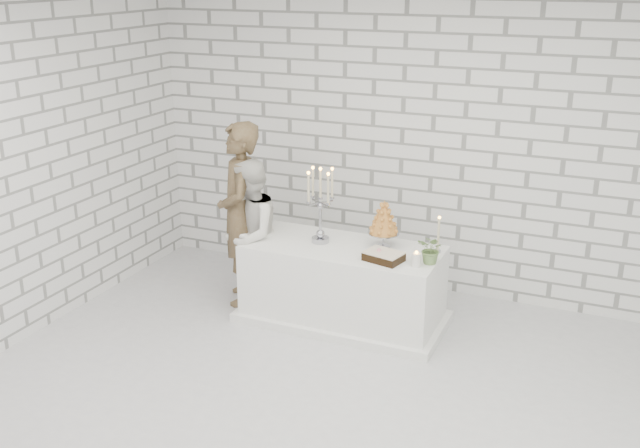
# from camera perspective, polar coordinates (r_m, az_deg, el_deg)

# --- Properties ---
(ground) EXTENTS (6.00, 5.00, 0.01)m
(ground) POSITION_cam_1_polar(r_m,az_deg,el_deg) (5.77, 1.07, -14.20)
(ground) COLOR silver
(ground) RESTS_ON ground
(wall_back) EXTENTS (6.00, 0.01, 3.00)m
(wall_back) POSITION_cam_1_polar(r_m,az_deg,el_deg) (7.38, 8.63, 5.91)
(wall_back) COLOR white
(wall_back) RESTS_ON ground
(wall_front) EXTENTS (6.00, 0.01, 3.00)m
(wall_front) POSITION_cam_1_polar(r_m,az_deg,el_deg) (3.16, -16.92, -13.94)
(wall_front) COLOR white
(wall_front) RESTS_ON ground
(wall_left) EXTENTS (0.01, 5.00, 3.00)m
(wall_left) POSITION_cam_1_polar(r_m,az_deg,el_deg) (6.77, -23.04, 3.35)
(wall_left) COLOR white
(wall_left) RESTS_ON ground
(cake_table) EXTENTS (1.80, 0.80, 0.75)m
(cake_table) POSITION_cam_1_polar(r_m,az_deg,el_deg) (6.93, 1.75, -4.63)
(cake_table) COLOR white
(cake_table) RESTS_ON ground
(groom) EXTENTS (0.70, 0.79, 1.81)m
(groom) POSITION_cam_1_polar(r_m,az_deg,el_deg) (7.21, -6.17, 0.77)
(groom) COLOR brown
(groom) RESTS_ON ground
(bride) EXTENTS (0.71, 0.83, 1.48)m
(bride) POSITION_cam_1_polar(r_m,az_deg,el_deg) (7.13, -5.47, -0.84)
(bride) COLOR white
(bride) RESTS_ON ground
(candelabra) EXTENTS (0.34, 0.34, 0.72)m
(candelabra) POSITION_cam_1_polar(r_m,az_deg,el_deg) (6.76, 0.03, 1.45)
(candelabra) COLOR #A1A1AB
(candelabra) RESTS_ON cake_table
(croquembouche) EXTENTS (0.36, 0.36, 0.45)m
(croquembouche) POSITION_cam_1_polar(r_m,az_deg,el_deg) (6.71, 4.93, 0.01)
(croquembouche) COLOR #A9682E
(croquembouche) RESTS_ON cake_table
(chocolate_cake) EXTENTS (0.36, 0.29, 0.08)m
(chocolate_cake) POSITION_cam_1_polar(r_m,az_deg,el_deg) (6.46, 4.93, -2.50)
(chocolate_cake) COLOR black
(chocolate_cake) RESTS_ON cake_table
(pillar_candle) EXTENTS (0.08, 0.08, 0.12)m
(pillar_candle) POSITION_cam_1_polar(r_m,az_deg,el_deg) (6.37, 7.42, -2.76)
(pillar_candle) COLOR white
(pillar_candle) RESTS_ON cake_table
(extra_taper) EXTENTS (0.07, 0.07, 0.32)m
(extra_taper) POSITION_cam_1_polar(r_m,az_deg,el_deg) (6.67, 9.10, -0.88)
(extra_taper) COLOR beige
(extra_taper) RESTS_ON cake_table
(flowers) EXTENTS (0.28, 0.25, 0.26)m
(flowers) POSITION_cam_1_polar(r_m,az_deg,el_deg) (6.42, 8.60, -1.95)
(flowers) COLOR #3B6235
(flowers) RESTS_ON cake_table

